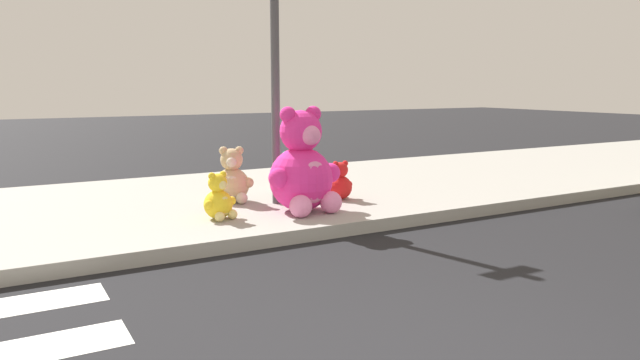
{
  "coord_description": "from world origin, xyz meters",
  "views": [
    {
      "loc": [
        -2.15,
        -2.33,
        1.66
      ],
      "look_at": [
        1.19,
        3.6,
        0.55
      ],
      "focal_mm": 32.9,
      "sensor_mm": 36.0,
      "label": 1
    }
  ],
  "objects_px": {
    "plush_tan": "(232,180)",
    "sign_pole": "(275,69)",
    "plush_yellow": "(219,200)",
    "plush_pink_large": "(303,170)",
    "plush_red": "(340,184)",
    "plush_teal": "(288,175)"
  },
  "relations": [
    {
      "from": "plush_tan",
      "to": "sign_pole",
      "type": "bearing_deg",
      "value": -37.68
    },
    {
      "from": "plush_yellow",
      "to": "plush_pink_large",
      "type": "bearing_deg",
      "value": -5.29
    },
    {
      "from": "plush_pink_large",
      "to": "plush_red",
      "type": "height_order",
      "value": "plush_pink_large"
    },
    {
      "from": "plush_pink_large",
      "to": "plush_yellow",
      "type": "height_order",
      "value": "plush_pink_large"
    },
    {
      "from": "plush_pink_large",
      "to": "plush_yellow",
      "type": "bearing_deg",
      "value": 174.71
    },
    {
      "from": "plush_teal",
      "to": "plush_pink_large",
      "type": "bearing_deg",
      "value": -108.98
    },
    {
      "from": "plush_tan",
      "to": "plush_yellow",
      "type": "bearing_deg",
      "value": -119.6
    },
    {
      "from": "plush_yellow",
      "to": "sign_pole",
      "type": "bearing_deg",
      "value": 27.34
    },
    {
      "from": "plush_tan",
      "to": "plush_red",
      "type": "relative_size",
      "value": 1.4
    },
    {
      "from": "plush_red",
      "to": "plush_tan",
      "type": "bearing_deg",
      "value": 158.69
    },
    {
      "from": "plush_teal",
      "to": "plush_red",
      "type": "relative_size",
      "value": 1.12
    },
    {
      "from": "plush_pink_large",
      "to": "plush_tan",
      "type": "xyz_separation_m",
      "value": [
        -0.54,
        0.95,
        -0.21
      ]
    },
    {
      "from": "plush_red",
      "to": "plush_teal",
      "type": "bearing_deg",
      "value": 109.08
    },
    {
      "from": "plush_pink_large",
      "to": "plush_teal",
      "type": "height_order",
      "value": "plush_pink_large"
    },
    {
      "from": "plush_tan",
      "to": "plush_teal",
      "type": "relative_size",
      "value": 1.26
    },
    {
      "from": "sign_pole",
      "to": "plush_pink_large",
      "type": "height_order",
      "value": "sign_pole"
    },
    {
      "from": "plush_teal",
      "to": "plush_red",
      "type": "height_order",
      "value": "plush_teal"
    },
    {
      "from": "sign_pole",
      "to": "plush_pink_large",
      "type": "distance_m",
      "value": 1.33
    },
    {
      "from": "plush_pink_large",
      "to": "plush_tan",
      "type": "height_order",
      "value": "plush_pink_large"
    },
    {
      "from": "plush_tan",
      "to": "plush_yellow",
      "type": "xyz_separation_m",
      "value": [
        -0.48,
        -0.85,
        -0.07
      ]
    },
    {
      "from": "sign_pole",
      "to": "plush_tan",
      "type": "distance_m",
      "value": 1.53
    },
    {
      "from": "plush_pink_large",
      "to": "plush_yellow",
      "type": "distance_m",
      "value": 1.07
    }
  ]
}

